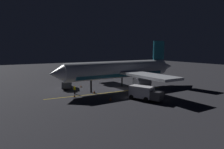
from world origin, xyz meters
TOP-DOWN VIEW (x-y plane):
  - ground_plane at (0.00, 0.00)m, footprint 180.00×180.00m
  - apron_guide_stripe at (-2.18, 4.00)m, footprint 2.46×26.69m
  - airliner at (0.01, -0.56)m, footprint 29.89×33.17m
  - baggage_truck at (7.32, 10.08)m, footprint 6.18×3.96m
  - catering_truck at (-10.95, 1.79)m, footprint 6.36×4.18m
  - ground_crew_worker at (0.30, 10.77)m, footprint 0.40×0.40m
  - traffic_cone_near_left at (-0.70, 6.81)m, footprint 0.50×0.50m
  - traffic_cone_near_right at (-7.93, 7.10)m, footprint 0.50×0.50m
  - traffic_cone_under_wing at (-2.14, 11.72)m, footprint 0.50×0.50m
  - traffic_cone_far at (6.52, 6.82)m, footprint 0.50×0.50m

SIDE VIEW (x-z plane):
  - ground_plane at x=0.00m, z-range -0.20..0.00m
  - apron_guide_stripe at x=-2.18m, z-range 0.00..0.01m
  - traffic_cone_near_left at x=-0.70m, z-range -0.03..0.52m
  - traffic_cone_near_right at x=-7.93m, z-range -0.03..0.52m
  - traffic_cone_under_wing at x=-2.14m, z-range -0.03..0.52m
  - traffic_cone_far at x=6.52m, z-range -0.03..0.52m
  - ground_crew_worker at x=0.30m, z-range 0.02..1.76m
  - catering_truck at x=-10.95m, z-range 0.03..2.56m
  - baggage_truck at x=7.32m, z-range 0.01..2.60m
  - airliner at x=0.01m, z-range -1.30..9.94m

